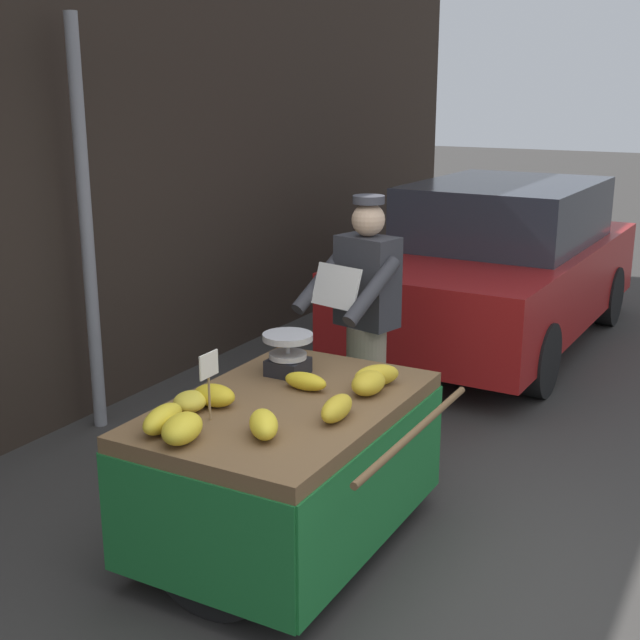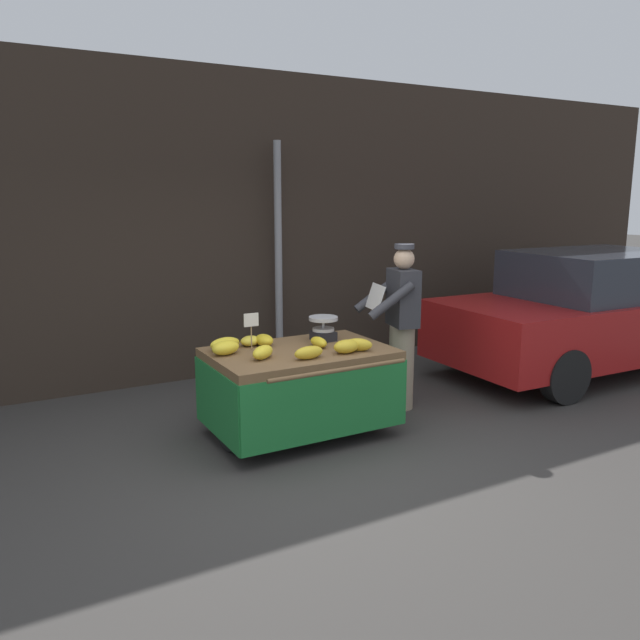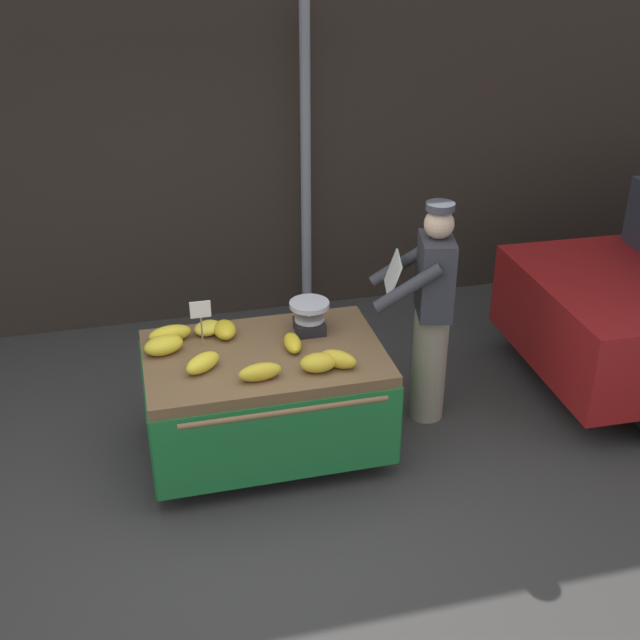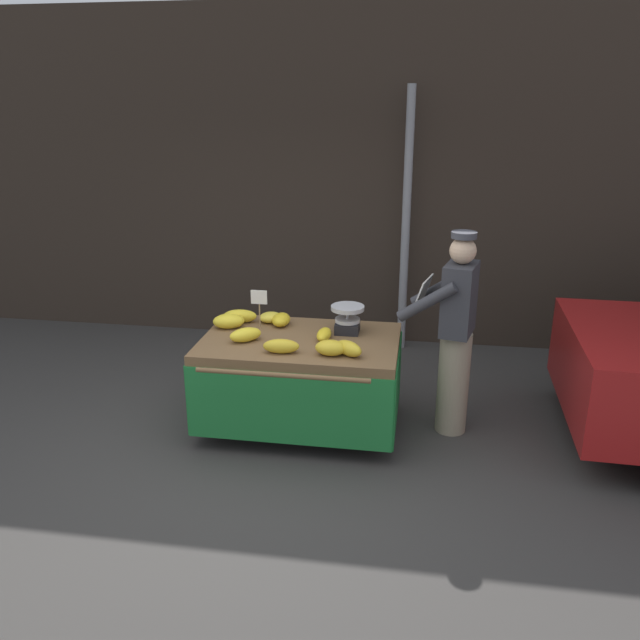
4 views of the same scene
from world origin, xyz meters
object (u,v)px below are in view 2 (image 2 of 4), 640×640
(weighing_scale, at_px, (323,329))
(price_sign, at_px, (251,323))
(banana_cart, at_px, (300,373))
(banana_bunch_2, at_px, (250,341))
(banana_bunch_7, at_px, (225,344))
(banana_bunch_8, at_px, (264,340))
(banana_bunch_4, at_px, (346,346))
(banana_bunch_1, at_px, (358,345))
(banana_bunch_0, at_px, (263,352))
(banana_bunch_5, at_px, (226,348))
(parked_car, at_px, (589,313))
(banana_bunch_3, at_px, (309,353))
(street_pole, at_px, (278,260))
(vendor_person, at_px, (401,326))
(banana_bunch_6, at_px, (319,342))

(weighing_scale, distance_m, price_sign, 0.77)
(banana_cart, bearing_deg, banana_bunch_2, 133.09)
(banana_bunch_7, height_order, banana_bunch_8, banana_bunch_7)
(banana_bunch_4, bearing_deg, banana_bunch_7, 145.13)
(banana_bunch_7, bearing_deg, weighing_scale, -5.91)
(banana_bunch_1, relative_size, banana_bunch_2, 1.27)
(banana_bunch_0, distance_m, banana_bunch_1, 0.88)
(banana_bunch_5, relative_size, parked_car, 0.07)
(banana_cart, xyz_separation_m, banana_bunch_5, (-0.65, 0.15, 0.28))
(banana_bunch_0, distance_m, banana_bunch_3, 0.39)
(banana_cart, xyz_separation_m, banana_bunch_3, (-0.09, -0.33, 0.28))
(banana_bunch_4, bearing_deg, banana_bunch_2, 133.27)
(street_pole, distance_m, banana_bunch_2, 2.09)
(vendor_person, height_order, parked_car, vendor_person)
(banana_cart, relative_size, banana_bunch_1, 6.42)
(price_sign, bearing_deg, banana_bunch_6, -17.89)
(banana_bunch_2, distance_m, banana_bunch_4, 0.92)
(banana_bunch_0, bearing_deg, banana_bunch_4, -14.12)
(price_sign, relative_size, vendor_person, 0.20)
(banana_bunch_3, height_order, banana_bunch_6, banana_bunch_3)
(banana_bunch_2, relative_size, parked_car, 0.05)
(banana_bunch_1, bearing_deg, banana_bunch_2, 139.56)
(banana_bunch_1, xyz_separation_m, banana_bunch_8, (-0.66, 0.59, -0.00))
(banana_cart, xyz_separation_m, banana_bunch_1, (0.44, -0.30, 0.28))
(street_pole, distance_m, banana_bunch_3, 2.58)
(banana_cart, bearing_deg, vendor_person, 7.53)
(banana_cart, xyz_separation_m, weighing_scale, (0.37, 0.21, 0.34))
(banana_bunch_8, bearing_deg, parked_car, -1.49)
(parked_car, bearing_deg, banana_bunch_2, 177.68)
(price_sign, distance_m, banana_bunch_6, 0.65)
(banana_bunch_1, distance_m, banana_bunch_6, 0.38)
(price_sign, height_order, banana_bunch_4, price_sign)
(street_pole, xyz_separation_m, banana_bunch_4, (-0.47, -2.36, -0.54))
(banana_bunch_7, bearing_deg, banana_bunch_2, 9.68)
(banana_bunch_0, distance_m, banana_bunch_7, 0.48)
(weighing_scale, height_order, parked_car, parked_car)
(banana_bunch_0, bearing_deg, street_pole, 61.25)
(banana_bunch_3, bearing_deg, banana_bunch_4, 2.49)
(banana_bunch_1, bearing_deg, banana_bunch_3, -176.34)
(banana_bunch_2, bearing_deg, parked_car, -2.32)
(banana_bunch_2, height_order, banana_bunch_4, banana_bunch_4)
(banana_bunch_0, xyz_separation_m, banana_bunch_6, (0.62, 0.14, -0.01))
(weighing_scale, xyz_separation_m, banana_bunch_6, (-0.17, -0.21, -0.07))
(weighing_scale, relative_size, price_sign, 0.82)
(banana_bunch_5, height_order, vendor_person, vendor_person)
(price_sign, bearing_deg, street_pole, 57.98)
(banana_bunch_4, bearing_deg, banana_bunch_8, 130.88)
(banana_bunch_4, distance_m, banana_bunch_8, 0.80)
(banana_bunch_1, xyz_separation_m, banana_bunch_3, (-0.52, -0.03, -0.00))
(weighing_scale, bearing_deg, banana_bunch_8, 172.51)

